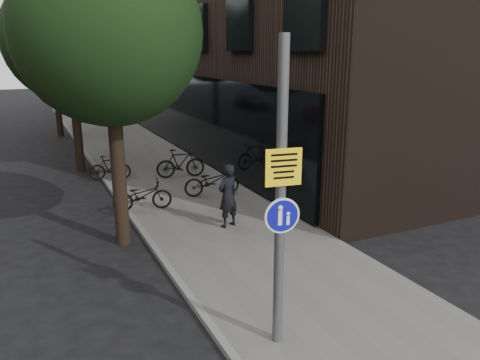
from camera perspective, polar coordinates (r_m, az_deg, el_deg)
ground at (r=9.78m, az=7.45°, el=-14.56°), size 120.00×120.00×0.00m
sidewalk at (r=18.40m, az=-8.83°, el=0.21°), size 4.50×60.00×0.12m
curb_edge at (r=17.92m, az=-15.73°, el=-0.60°), size 0.15×60.00×0.13m
street_tree_near at (r=11.89m, az=-15.46°, el=16.11°), size 4.40×4.40×7.50m
street_tree_mid at (r=20.30m, az=-19.95°, el=15.36°), size 5.00×5.00×7.80m
street_tree_far at (r=29.27m, az=-21.88°, el=14.99°), size 5.00×5.00×7.80m
signpost at (r=7.33m, az=4.95°, el=-2.30°), size 0.58×0.17×5.01m
pedestrian at (r=12.87m, az=-1.49°, el=-1.94°), size 0.76×0.62×1.79m
parked_bike_facade_near at (r=15.78m, az=-3.46°, el=-0.14°), size 1.96×0.95×0.99m
parked_bike_facade_far at (r=18.10m, az=-7.28°, el=2.04°), size 1.92×0.84×1.12m
parked_bike_curb_near at (r=14.61m, az=-11.83°, el=-1.85°), size 1.86×0.88×0.94m
parked_bike_curb_far at (r=18.37m, az=-15.55°, el=1.47°), size 1.59×0.85×0.92m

